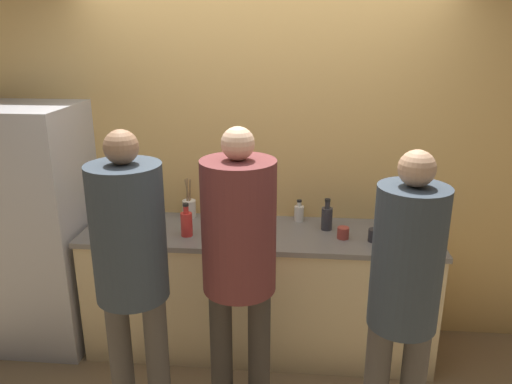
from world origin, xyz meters
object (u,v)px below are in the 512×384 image
(bottle_red, at_px, (187,223))
(potted_plant, at_px, (136,198))
(person_center, at_px, (239,249))
(utensil_crock, at_px, (189,208))
(bottle_clear, at_px, (299,213))
(bottle_dark, at_px, (327,217))
(cup_black, at_px, (374,235))
(person_right, at_px, (404,289))
(fruit_bowl, at_px, (236,222))
(person_left, at_px, (131,257))
(refrigerator, at_px, (34,228))
(cup_red, at_px, (343,233))

(bottle_red, xyz_separation_m, potted_plant, (-0.44, 0.32, 0.05))
(person_center, relative_size, utensil_crock, 6.06)
(bottle_red, relative_size, potted_plant, 0.87)
(bottle_red, height_order, bottle_clear, bottle_red)
(bottle_dark, bearing_deg, cup_black, -30.69)
(bottle_clear, bearing_deg, person_right, -65.61)
(utensil_crock, relative_size, bottle_dark, 1.30)
(fruit_bowl, bearing_deg, person_right, -45.30)
(bottle_dark, xyz_separation_m, potted_plant, (-1.38, 0.12, 0.05))
(person_center, bearing_deg, fruit_bowl, 99.03)
(person_left, height_order, fruit_bowl, person_left)
(utensil_crock, relative_size, bottle_clear, 1.85)
(person_left, bearing_deg, cup_black, 27.60)
(bottle_clear, distance_m, cup_black, 0.59)
(person_center, xyz_separation_m, cup_black, (0.81, 0.58, -0.13))
(person_right, xyz_separation_m, fruit_bowl, (-0.95, 0.96, -0.07))
(refrigerator, relative_size, bottle_red, 7.66)
(fruit_bowl, xyz_separation_m, bottle_red, (-0.31, -0.15, 0.05))
(person_left, distance_m, cup_red, 1.40)
(refrigerator, distance_m, person_center, 1.70)
(fruit_bowl, relative_size, potted_plant, 1.27)
(cup_black, bearing_deg, bottle_clear, 146.59)
(person_center, height_order, potted_plant, person_center)
(utensil_crock, distance_m, cup_black, 1.33)
(refrigerator, relative_size, bottle_clear, 11.15)
(fruit_bowl, bearing_deg, person_left, -117.69)
(bottle_clear, relative_size, cup_red, 2.00)
(person_right, xyz_separation_m, bottle_clear, (-0.52, 1.15, -0.05))
(bottle_red, xyz_separation_m, bottle_clear, (0.74, 0.34, -0.03))
(person_left, distance_m, cup_black, 1.55)
(person_right, height_order, utensil_crock, person_right)
(cup_red, bearing_deg, person_left, -147.52)
(person_center, distance_m, cup_red, 0.87)
(utensil_crock, distance_m, bottle_dark, 1.00)
(refrigerator, xyz_separation_m, bottle_red, (1.13, -0.10, 0.12))
(fruit_bowl, distance_m, bottle_red, 0.35)
(fruit_bowl, relative_size, bottle_clear, 2.12)
(refrigerator, relative_size, utensil_crock, 6.03)
(refrigerator, relative_size, cup_black, 20.78)
(person_left, xyz_separation_m, cup_red, (1.17, 0.75, -0.13))
(person_right, height_order, bottle_dark, person_right)
(refrigerator, bearing_deg, fruit_bowl, 2.33)
(person_left, height_order, utensil_crock, person_left)
(utensil_crock, height_order, bottle_dark, utensil_crock)
(bottle_red, bearing_deg, utensil_crock, 99.78)
(person_center, relative_size, cup_black, 20.90)
(bottle_red, distance_m, cup_black, 1.23)
(person_right, distance_m, cup_red, 0.89)
(refrigerator, height_order, cup_black, refrigerator)
(refrigerator, xyz_separation_m, cup_red, (2.16, -0.05, 0.07))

